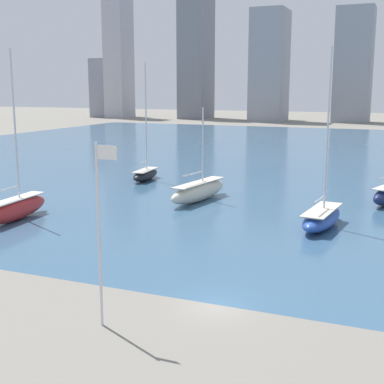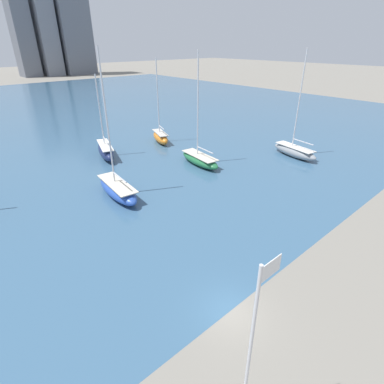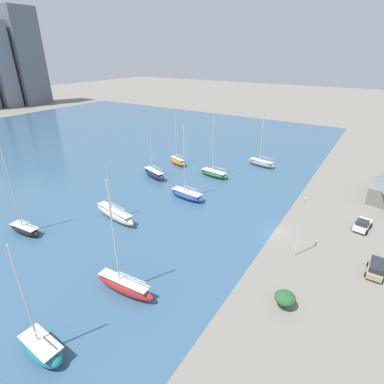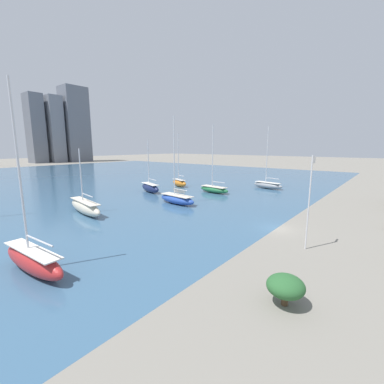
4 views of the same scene
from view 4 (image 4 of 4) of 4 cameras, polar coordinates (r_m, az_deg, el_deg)
name	(u,v)px [view 4 (image 4 of 4)]	position (r m, az deg, el deg)	size (l,w,h in m)	color
ground_plane	(276,228)	(35.40, 18.24, -7.71)	(500.00, 500.00, 0.00)	gray
harbor_water	(46,182)	(88.04, -29.74, 1.93)	(180.00, 140.00, 0.00)	#385B7A
flag_pole	(309,199)	(28.43, 24.64, -1.38)	(1.24, 0.14, 9.69)	silver
yard_shrub	(286,286)	(19.23, 20.08, -19.09)	(2.51, 2.51, 2.09)	#4C3823
sailboat_green	(214,189)	(59.02, 4.93, 0.68)	(3.37, 8.19, 15.23)	#236B3D
sailboat_cream	(85,207)	(43.79, -22.67, -3.09)	(3.61, 10.97, 10.21)	beige
sailboat_red	(33,260)	(25.93, -31.84, -12.64)	(2.36, 9.15, 15.81)	#B72828
sailboat_gray	(268,185)	(67.40, 16.46, 1.54)	(3.57, 8.26, 15.39)	gray
sailboat_navy	(150,188)	(60.24, -9.28, 0.99)	(4.40, 8.32, 12.09)	#19234C
sailboat_orange	(179,182)	(68.20, -2.83, 2.15)	(3.93, 6.64, 13.85)	orange
sailboat_blue	(177,199)	(47.55, -3.37, -1.49)	(3.36, 8.78, 15.79)	#284CA8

